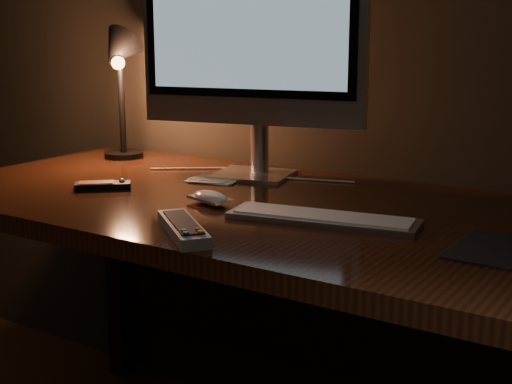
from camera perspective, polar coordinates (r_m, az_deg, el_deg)
The scene contains 9 objects.
desk at distance 1.64m, azimuth 1.62°, elevation -4.64°, with size 1.60×0.75×0.75m.
monitor at distance 1.77m, azimuth -0.36°, elevation 12.65°, with size 0.57×0.20×0.61m.
keyboard at distance 1.40m, azimuth 5.37°, elevation -2.06°, with size 0.37×0.10×0.01m, color silver.
mouse at distance 1.53m, azimuth -3.68°, elevation -0.58°, with size 0.10×0.05×0.02m, color white.
media_remote at distance 1.71m, azimuth -12.15°, elevation 0.53°, with size 0.13×0.12×0.02m.
tv_remote at distance 1.31m, azimuth -5.86°, elevation -2.87°, with size 0.20×0.18×0.03m.
papers at distance 1.76m, azimuth -3.45°, elevation 1.01°, with size 0.12×0.08×0.01m, color white.
desk_lamp at distance 2.04m, azimuth -10.94°, elevation 9.58°, with size 0.17×0.19×0.38m.
cable at distance 1.83m, azimuth -0.58°, elevation 1.43°, with size 0.00×0.00×0.55m, color white.
Camera 1 is at (0.81, 0.59, 1.12)m, focal length 50.00 mm.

